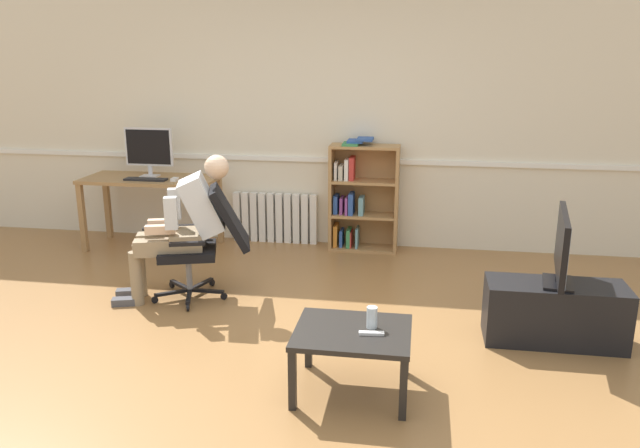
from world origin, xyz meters
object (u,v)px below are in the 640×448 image
at_px(drinking_glass, 372,317).
at_px(computer_desk, 151,187).
at_px(tv_screen, 562,248).
at_px(bookshelf, 359,198).
at_px(tv_stand, 554,313).
at_px(keyboard, 146,179).
at_px(imac_monitor, 149,149).
at_px(spare_remote, 371,333).
at_px(coffee_table, 353,338).
at_px(person_seated, 183,224).
at_px(office_chair, 207,238).
at_px(radiator, 275,218).
at_px(computer_mouse, 175,179).

bearing_deg(drinking_glass, computer_desk, 135.04).
height_order(computer_desk, tv_screen, tv_screen).
distance_m(bookshelf, tv_stand, 2.56).
bearing_deg(tv_screen, keyboard, 76.82).
height_order(computer_desk, keyboard, keyboard).
height_order(imac_monitor, drinking_glass, imac_monitor).
bearing_deg(computer_desk, imac_monitor, 108.76).
xyz_separation_m(keyboard, spare_remote, (2.52, -2.49, -0.35)).
xyz_separation_m(imac_monitor, keyboard, (0.04, -0.22, -0.28)).
relative_size(keyboard, coffee_table, 0.63).
xyz_separation_m(bookshelf, spare_remote, (0.37, -2.92, -0.14)).
relative_size(imac_monitor, bookshelf, 0.44).
bearing_deg(keyboard, coffee_table, -45.42).
relative_size(imac_monitor, person_seated, 0.42).
bearing_deg(tv_stand, bookshelf, 129.35).
relative_size(computer_desk, imac_monitor, 2.69).
distance_m(bookshelf, office_chair, 1.91).
height_order(imac_monitor, radiator, imac_monitor).
relative_size(bookshelf, coffee_table, 1.69).
xyz_separation_m(person_seated, spare_remote, (1.68, -1.32, -0.23)).
bearing_deg(tv_stand, imac_monitor, 155.34).
height_order(bookshelf, tv_stand, bookshelf).
height_order(office_chair, person_seated, person_seated).
bearing_deg(imac_monitor, bookshelf, 5.62).
height_order(keyboard, person_seated, person_seated).
height_order(computer_desk, spare_remote, computer_desk).
bearing_deg(keyboard, office_chair, -47.19).
xyz_separation_m(imac_monitor, tv_stand, (3.80, -1.75, -0.83)).
bearing_deg(keyboard, drinking_glass, -43.53).
height_order(tv_stand, spare_remote, tv_stand).
xyz_separation_m(computer_mouse, coffee_table, (2.10, -2.46, -0.42)).
height_order(computer_desk, tv_stand, computer_desk).
distance_m(tv_screen, coffee_table, 1.67).
bearing_deg(office_chair, coffee_table, 28.82).
distance_m(computer_desk, office_chair, 1.63).
bearing_deg(person_seated, imac_monitor, -164.37).
xyz_separation_m(computer_desk, radiator, (1.24, 0.39, -0.38)).
bearing_deg(bookshelf, tv_stand, -50.65).
height_order(coffee_table, spare_remote, spare_remote).
xyz_separation_m(radiator, person_seated, (-0.38, -1.69, 0.38)).
relative_size(bookshelf, tv_stand, 1.22).
relative_size(office_chair, spare_remote, 6.37).
xyz_separation_m(computer_desk, keyboard, (0.02, -0.14, 0.11)).
bearing_deg(coffee_table, radiator, 111.72).
relative_size(computer_mouse, spare_remote, 0.67).
distance_m(radiator, drinking_glass, 3.20).
height_order(computer_desk, drinking_glass, computer_desk).
relative_size(computer_mouse, radiator, 0.11).
relative_size(computer_desk, coffee_table, 1.99).
xyz_separation_m(coffee_table, spare_remote, (0.12, -0.05, 0.06)).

